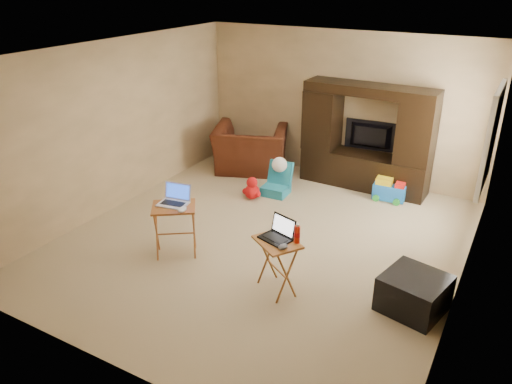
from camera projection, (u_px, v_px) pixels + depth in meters
The scene contains 22 objects.
floor at pixel (263, 240), 6.81m from camera, with size 5.50×5.50×0.00m, color #D0B990.
ceiling at pixel (264, 52), 5.78m from camera, with size 5.50×5.50×0.00m, color silver.
wall_back at pixel (341, 106), 8.48m from camera, with size 5.00×5.00×0.00m, color tan.
wall_front at pixel (105, 253), 4.11m from camera, with size 5.00×5.00×0.00m, color tan.
wall_left at pixel (116, 126), 7.41m from camera, with size 5.50×5.50×0.00m, color tan.
wall_right at pixel (475, 194), 5.18m from camera, with size 5.50×5.50×0.00m, color tan.
window_pane at pixel (492, 139), 6.36m from camera, with size 1.20×1.20×0.00m, color white.
window_frame at pixel (491, 139), 6.37m from camera, with size 0.06×1.14×1.34m, color white.
entertainment_center at pixel (367, 138), 8.15m from camera, with size 2.11×0.53×1.72m, color black.
television at pixel (370, 137), 8.31m from camera, with size 0.88×0.11×0.50m, color black.
recliner at pixel (251, 149), 9.01m from camera, with size 1.26×1.10×0.82m, color #471B0F.
child_rocker at pixel (276, 179), 8.08m from camera, with size 0.40×0.46×0.54m, color #19728B, non-canonical shape.
plush_toy at pixel (252, 188), 7.96m from camera, with size 0.34×0.28×0.37m, color red, non-canonical shape.
push_toy at pixel (390, 189), 7.91m from camera, with size 0.51×0.36×0.38m, color blue, non-canonical shape.
ottoman at pixel (414, 293), 5.36m from camera, with size 0.63×0.63×0.40m, color black.
tray_table_left at pixel (175, 231), 6.34m from camera, with size 0.53×0.43×0.69m, color #A24D27.
tray_table_right at pixel (277, 266), 5.63m from camera, with size 0.50×0.40×0.64m, color #A95E28.
laptop_left at pixel (172, 196), 6.19m from camera, with size 0.36×0.30×0.24m, color silver.
laptop_right at pixel (275, 230), 5.48m from camera, with size 0.34×0.28×0.24m, color black.
mouse_left at pixel (182, 210), 6.04m from camera, with size 0.09×0.14×0.06m, color white.
mouse_right at pixel (283, 247), 5.33m from camera, with size 0.08×0.13×0.05m, color #45454A.
water_bottle at pixel (297, 234), 5.43m from camera, with size 0.06×0.06×0.20m, color red.
Camera 1 is at (2.83, -5.22, 3.39)m, focal length 35.00 mm.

